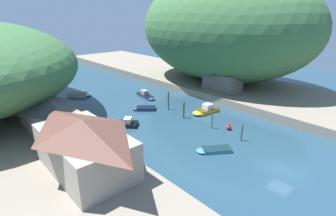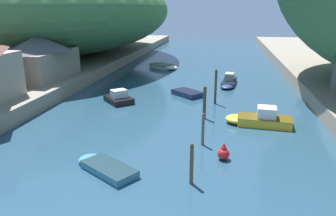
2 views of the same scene
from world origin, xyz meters
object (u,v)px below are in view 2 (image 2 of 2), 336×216
Objects in this scene: boat_mid_channel at (258,119)px; channel_buoy_near at (223,153)px; boathouse_shed at (39,56)px; boat_far_upstream at (117,98)px; boat_small_dinghy at (165,67)px; boat_yellow_tender at (229,82)px; boat_open_rowboat at (185,92)px; boat_cabin_cruiser at (104,166)px.

boat_mid_channel is 7.86m from channel_buoy_near.
boat_mid_channel reaches higher than channel_buoy_near.
boathouse_shed reaches higher than boat_far_upstream.
channel_buoy_near is (9.85, -32.34, 0.14)m from boat_small_dinghy.
boat_yellow_tender reaches higher than boat_far_upstream.
boat_open_rowboat is at bearing 44.46° from boat_mid_channel.
boat_small_dinghy is 1.20× the size of boat_far_upstream.
boat_open_rowboat is at bearing 105.89° from channel_buoy_near.
boat_small_dinghy reaches higher than boat_cabin_cruiser.
channel_buoy_near is at bearing 163.61° from boat_mid_channel.
boat_small_dinghy is 1.10× the size of boat_cabin_cruiser.
boat_yellow_tender is 21.93m from channel_buoy_near.
boat_open_rowboat is 16.85m from channel_buoy_near.
boat_yellow_tender is at bearing -2.51° from boat_far_upstream.
boat_far_upstream is at bearing 46.44° from boat_yellow_tender.
boat_yellow_tender is 5.16× the size of channel_buoy_near.
boathouse_shed is at bearing 76.56° from boat_mid_channel.
boat_far_upstream is 15.27m from boat_yellow_tender.
boat_yellow_tender reaches higher than channel_buoy_near.
boathouse_shed is at bearing 120.67° from boat_far_upstream.
boat_yellow_tender is at bearing 88.97° from channel_buoy_near.
boathouse_shed is 8.61× the size of channel_buoy_near.
boat_far_upstream is at bearing 48.70° from boat_cabin_cruiser.
boathouse_shed is 1.67× the size of boat_yellow_tender.
boat_yellow_tender is at bearing 78.03° from boat_small_dinghy.
boat_yellow_tender is (10.25, -10.42, 0.10)m from boat_small_dinghy.
boat_yellow_tender is (-2.41, 14.58, -0.06)m from boat_mid_channel.
boat_yellow_tender is at bearing 16.13° from boat_cabin_cruiser.
boat_mid_channel is (24.56, -7.97, -3.65)m from boathouse_shed.
boat_open_rowboat is (5.24, -16.14, -0.05)m from boat_small_dinghy.
boat_small_dinghy is 4.44× the size of channel_buoy_near.
channel_buoy_near reaches higher than boat_small_dinghy.
boat_far_upstream is at bearing 163.54° from boat_open_rowboat.
boat_far_upstream is 3.71× the size of channel_buoy_near.
boat_cabin_cruiser is 7.77m from channel_buoy_near.
boat_far_upstream reaches higher than channel_buoy_near.
boat_mid_channel reaches higher than boat_far_upstream.
boat_small_dinghy is at bearing 60.26° from boat_open_rowboat.
boat_cabin_cruiser is 4.02× the size of channel_buoy_near.
boat_mid_channel is 1.26× the size of boat_open_rowboat.
boat_far_upstream is at bearing 75.80° from boat_mid_channel.
boat_cabin_cruiser is at bearing -117.16° from boat_far_upstream.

